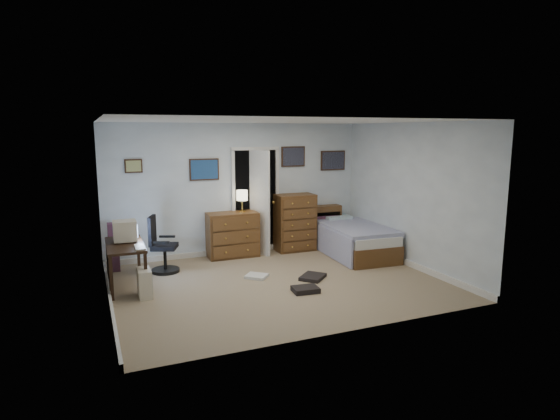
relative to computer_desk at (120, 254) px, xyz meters
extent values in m
cube|color=tan|center=(2.28, -0.72, -0.53)|extent=(5.00, 4.00, 0.02)
cube|color=black|center=(0.08, 0.00, 0.14)|extent=(0.56, 1.17, 0.04)
cube|color=black|center=(-0.16, -0.55, -0.20)|extent=(0.05, 0.05, 0.64)
cube|color=black|center=(0.31, -0.55, -0.20)|extent=(0.05, 0.05, 0.64)
cube|color=black|center=(-0.15, 0.55, -0.20)|extent=(0.05, 0.05, 0.64)
cube|color=black|center=(0.32, 0.54, -0.20)|extent=(0.05, 0.05, 0.64)
cube|color=black|center=(-0.17, 0.00, -0.16)|extent=(0.04, 1.08, 0.45)
cube|color=beige|center=(0.10, 0.15, 0.33)|extent=(0.35, 0.33, 0.31)
cube|color=#8CB2F2|center=(0.28, 0.15, 0.33)|extent=(0.01, 0.25, 0.20)
cube|color=beige|center=(0.10, 0.15, 0.16)|extent=(0.23, 0.23, 0.02)
cube|color=beige|center=(0.26, -0.35, 0.17)|extent=(0.14, 0.36, 0.02)
cube|color=beige|center=(0.28, -0.55, -0.32)|extent=(0.18, 0.38, 0.40)
cube|color=black|center=(0.37, -0.55, -0.32)|extent=(0.01, 0.27, 0.31)
cylinder|color=black|center=(0.75, 0.53, -0.49)|extent=(0.61, 0.61, 0.05)
cylinder|color=black|center=(0.75, 0.53, -0.29)|extent=(0.07, 0.07, 0.36)
cube|color=black|center=(0.75, 0.53, -0.08)|extent=(0.51, 0.51, 0.07)
cube|color=black|center=(0.56, 0.61, 0.20)|extent=(0.18, 0.35, 0.49)
cube|color=black|center=(0.67, 0.33, 0.05)|extent=(0.27, 0.14, 0.04)
cube|color=black|center=(0.83, 0.73, 0.05)|extent=(0.27, 0.14, 0.04)
cube|color=maroon|center=(-0.04, 0.93, -0.10)|extent=(0.17, 0.17, 0.83)
cube|color=brown|center=(2.09, 1.06, -0.10)|extent=(0.96, 0.50, 0.84)
cylinder|color=gold|center=(2.29, 1.06, 0.34)|extent=(0.13, 0.13, 0.02)
cylinder|color=gold|center=(2.29, 1.06, 0.46)|extent=(0.03, 0.03, 0.25)
cylinder|color=beige|center=(2.29, 1.06, 0.64)|extent=(0.22, 0.22, 0.19)
cube|color=black|center=(2.63, 1.58, 0.48)|extent=(0.90, 0.60, 2.00)
cube|color=white|center=(2.18, 1.25, 0.48)|extent=(0.06, 0.05, 2.00)
cube|color=white|center=(3.08, 1.25, 0.48)|extent=(0.06, 0.05, 2.00)
cube|color=white|center=(2.63, 1.25, 1.50)|extent=(0.96, 0.05, 0.06)
cube|color=white|center=(2.59, 1.14, 0.48)|extent=(0.31, 0.77, 2.00)
sphere|color=gold|center=(2.90, 0.99, 0.48)|extent=(0.06, 0.06, 0.06)
cube|color=brown|center=(3.37, 1.03, 0.04)|extent=(0.77, 0.46, 1.12)
cube|color=brown|center=(3.97, 1.16, -0.10)|extent=(0.94, 0.26, 0.84)
cube|color=black|center=(3.97, 1.09, 0.06)|extent=(0.86, 0.12, 0.28)
cube|color=maroon|center=(3.97, 1.09, 0.02)|extent=(0.75, 0.14, 0.21)
cube|color=brown|center=(4.28, 0.30, -0.35)|extent=(1.09, 1.99, 0.34)
cube|color=white|center=(4.28, 0.30, -0.09)|extent=(1.04, 1.95, 0.17)
cube|color=#54599C|center=(4.27, 0.20, 0.01)|extent=(1.13, 1.71, 0.10)
cube|color=#54599C|center=(3.76, 0.23, -0.25)|extent=(0.14, 1.65, 0.52)
cube|color=#76A9BD|center=(4.32, 1.02, 0.05)|extent=(0.55, 0.40, 0.13)
cube|color=#331E11|center=(0.38, 1.26, 1.23)|extent=(0.30, 0.03, 0.24)
cube|color=olive|center=(0.38, 1.24, 1.23)|extent=(0.25, 0.01, 0.19)
cube|color=#331E11|center=(1.63, 1.26, 1.13)|extent=(0.55, 0.03, 0.40)
cube|color=#0B4B51|center=(1.63, 1.24, 1.13)|extent=(0.50, 0.01, 0.35)
cube|color=#331E11|center=(3.43, 1.26, 1.33)|extent=(0.50, 0.03, 0.40)
cube|color=black|center=(3.43, 1.24, 1.33)|extent=(0.45, 0.01, 0.35)
cube|color=#331E11|center=(4.33, 1.26, 1.23)|extent=(0.55, 0.03, 0.40)
cube|color=black|center=(4.33, 1.24, 1.23)|extent=(0.50, 0.01, 0.35)
cube|color=black|center=(2.88, -0.76, -0.49)|extent=(0.54, 0.53, 0.06)
cube|color=black|center=(2.49, -1.28, -0.48)|extent=(0.40, 0.32, 0.08)
cube|color=silver|center=(2.06, -0.35, -0.49)|extent=(0.44, 0.43, 0.05)
camera|label=1|loc=(-0.41, -7.24, 1.83)|focal=30.00mm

